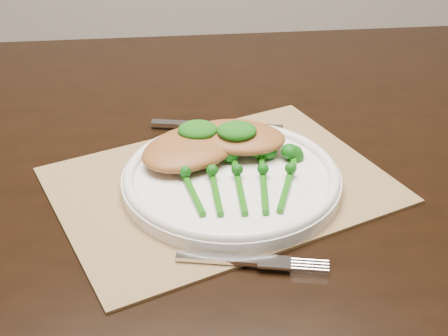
{
  "coord_description": "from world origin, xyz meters",
  "views": [
    {
      "loc": [
        -0.07,
        -0.79,
        1.19
      ],
      "look_at": [
        -0.04,
        -0.14,
        0.78
      ],
      "focal_mm": 50.0,
      "sensor_mm": 36.0,
      "label": 1
    }
  ],
  "objects_px": {
    "dining_table": "(190,336)",
    "chicken_fillet_left": "(192,147)",
    "dinner_plate": "(231,178)",
    "placemat": "(221,185)",
    "broccolini_bundle": "(239,184)"
  },
  "relations": [
    {
      "from": "dining_table",
      "to": "dinner_plate",
      "type": "xyz_separation_m",
      "value": [
        0.06,
        -0.11,
        0.39
      ]
    },
    {
      "from": "dining_table",
      "to": "dinner_plate",
      "type": "bearing_deg",
      "value": -62.91
    },
    {
      "from": "placemat",
      "to": "dinner_plate",
      "type": "bearing_deg",
      "value": -49.43
    },
    {
      "from": "dining_table",
      "to": "chicken_fillet_left",
      "type": "distance_m",
      "value": 0.41
    },
    {
      "from": "placemat",
      "to": "broccolini_bundle",
      "type": "relative_size",
      "value": 2.49
    },
    {
      "from": "dinner_plate",
      "to": "chicken_fillet_left",
      "type": "bearing_deg",
      "value": 135.93
    },
    {
      "from": "chicken_fillet_left",
      "to": "broccolini_bundle",
      "type": "relative_size",
      "value": 0.89
    },
    {
      "from": "placemat",
      "to": "chicken_fillet_left",
      "type": "xyz_separation_m",
      "value": [
        -0.04,
        0.04,
        0.03
      ]
    },
    {
      "from": "dinner_plate",
      "to": "placemat",
      "type": "bearing_deg",
      "value": 155.82
    },
    {
      "from": "dinner_plate",
      "to": "broccolini_bundle",
      "type": "height_order",
      "value": "broccolini_bundle"
    },
    {
      "from": "placemat",
      "to": "broccolini_bundle",
      "type": "xyz_separation_m",
      "value": [
        0.02,
        -0.03,
        0.02
      ]
    },
    {
      "from": "dinner_plate",
      "to": "broccolini_bundle",
      "type": "xyz_separation_m",
      "value": [
        0.01,
        -0.03,
        0.01
      ]
    },
    {
      "from": "dinner_plate",
      "to": "broccolini_bundle",
      "type": "bearing_deg",
      "value": -73.76
    },
    {
      "from": "chicken_fillet_left",
      "to": "dinner_plate",
      "type": "bearing_deg",
      "value": -83.56
    },
    {
      "from": "placemat",
      "to": "dining_table",
      "type": "bearing_deg",
      "value": 91.33
    }
  ]
}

